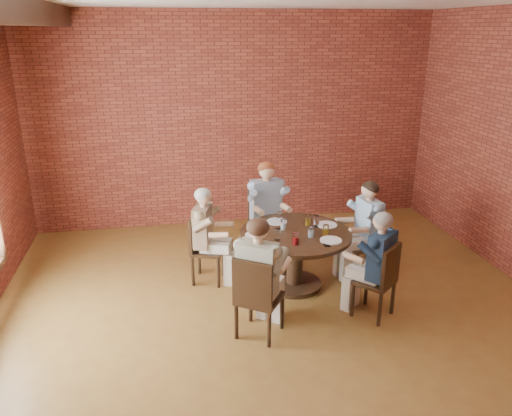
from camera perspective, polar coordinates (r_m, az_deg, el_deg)
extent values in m
plane|color=olive|center=(5.56, 3.50, -14.23)|extent=(7.00, 7.00, 0.00)
plane|color=brown|center=(8.16, -2.38, 9.86)|extent=(7.00, 0.00, 7.00)
cylinder|color=#342011|center=(6.48, 4.39, -8.64)|extent=(0.69, 0.69, 0.06)
cylinder|color=#342011|center=(6.33, 4.47, -6.10)|extent=(0.20, 0.20, 0.64)
cylinder|color=#3A2515|center=(6.18, 4.56, -2.97)|extent=(1.38, 1.38, 0.05)
cube|color=#342011|center=(6.71, 12.13, -4.19)|extent=(0.46, 0.46, 0.04)
cube|color=#342011|center=(6.71, 13.65, -1.97)|extent=(0.10, 0.41, 0.47)
cylinder|color=#342011|center=(6.86, 10.00, -5.56)|extent=(0.04, 0.04, 0.41)
cylinder|color=#342011|center=(6.59, 11.45, -6.77)|extent=(0.04, 0.04, 0.41)
cylinder|color=#342011|center=(7.02, 12.51, -5.12)|extent=(0.04, 0.04, 0.41)
cylinder|color=#342011|center=(6.76, 14.03, -6.27)|extent=(0.04, 0.04, 0.41)
cube|color=#342011|center=(7.17, 1.27, -2.13)|extent=(0.50, 0.50, 0.04)
cube|color=#342011|center=(7.25, 0.74, 0.44)|extent=(0.45, 0.10, 0.51)
cylinder|color=#342011|center=(7.03, 0.32, -4.57)|extent=(0.04, 0.04, 0.41)
cylinder|color=#342011|center=(7.16, 3.24, -4.16)|extent=(0.04, 0.04, 0.41)
cylinder|color=#342011|center=(7.37, -0.66, -3.41)|extent=(0.04, 0.04, 0.41)
cylinder|color=#342011|center=(7.48, 2.14, -3.03)|extent=(0.04, 0.04, 0.41)
cube|color=#342011|center=(6.45, -5.52, -4.84)|extent=(0.50, 0.50, 0.04)
cube|color=#342011|center=(6.39, -7.12, -2.76)|extent=(0.16, 0.38, 0.45)
cylinder|color=#342011|center=(6.36, -4.33, -7.40)|extent=(0.04, 0.04, 0.41)
cylinder|color=#342011|center=(6.65, -3.73, -6.11)|extent=(0.04, 0.04, 0.41)
cylinder|color=#342011|center=(6.44, -7.23, -7.17)|extent=(0.04, 0.04, 0.41)
cylinder|color=#342011|center=(6.72, -6.51, -5.91)|extent=(0.04, 0.04, 0.41)
cube|color=#342011|center=(5.35, 0.41, -10.27)|extent=(0.60, 0.60, 0.04)
cube|color=#342011|center=(5.06, -0.45, -8.68)|extent=(0.38, 0.28, 0.49)
cylinder|color=#342011|center=(5.55, 2.98, -11.76)|extent=(0.04, 0.04, 0.41)
cylinder|color=#342011|center=(5.67, -0.61, -11.00)|extent=(0.04, 0.04, 0.41)
cylinder|color=#342011|center=(5.26, 1.52, -13.73)|extent=(0.04, 0.04, 0.41)
cylinder|color=#342011|center=(5.38, -2.25, -12.85)|extent=(0.04, 0.04, 0.41)
cube|color=#342011|center=(5.83, 13.37, -8.15)|extent=(0.55, 0.55, 0.04)
cube|color=#342011|center=(5.66, 15.17, -6.43)|extent=(0.33, 0.28, 0.45)
cylinder|color=#342011|center=(6.13, 12.48, -9.00)|extent=(0.04, 0.04, 0.41)
cylinder|color=#342011|center=(5.86, 10.99, -10.28)|extent=(0.04, 0.04, 0.41)
cylinder|color=#342011|center=(6.01, 15.35, -9.86)|extent=(0.04, 0.04, 0.41)
cylinder|color=#342011|center=(5.74, 13.96, -11.22)|extent=(0.04, 0.04, 0.41)
cylinder|color=white|center=(6.41, 8.11, -1.91)|extent=(0.26, 0.26, 0.01)
cylinder|color=white|center=(6.46, 2.41, -1.55)|extent=(0.26, 0.26, 0.01)
cylinder|color=white|center=(6.04, -0.04, -3.11)|extent=(0.26, 0.26, 0.01)
cylinder|color=white|center=(5.95, 8.56, -3.68)|extent=(0.26, 0.26, 0.01)
cylinder|color=white|center=(6.34, 6.92, -1.50)|extent=(0.07, 0.07, 0.14)
cylinder|color=white|center=(6.36, 5.94, -1.39)|extent=(0.07, 0.07, 0.14)
cylinder|color=white|center=(6.44, 2.72, -1.02)|extent=(0.07, 0.07, 0.14)
cylinder|color=white|center=(6.20, 3.15, -1.89)|extent=(0.07, 0.07, 0.14)
cylinder|color=white|center=(5.91, 2.47, -3.01)|extent=(0.07, 0.07, 0.14)
cylinder|color=white|center=(5.79, 4.54, -3.54)|extent=(0.07, 0.07, 0.14)
cylinder|color=white|center=(6.00, 6.30, -2.73)|extent=(0.07, 0.07, 0.14)
cylinder|color=white|center=(6.07, 7.98, -2.56)|extent=(0.07, 0.07, 0.14)
cube|color=black|center=(5.86, 8.04, -4.10)|extent=(0.09, 0.15, 0.01)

